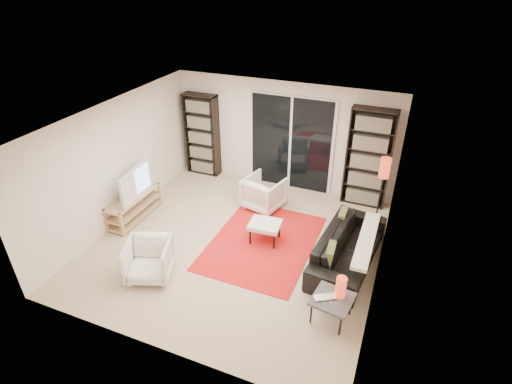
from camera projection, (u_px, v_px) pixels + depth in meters
floor at (237, 243)px, 7.41m from camera, size 5.00×5.00×0.00m
wall_back at (283, 135)px, 8.80m from camera, size 5.00×0.02×2.40m
wall_front at (150, 283)px, 4.80m from camera, size 5.00×0.02×2.40m
wall_left at (117, 163)px, 7.61m from camera, size 0.02×5.00×2.40m
wall_right at (387, 218)px, 5.99m from camera, size 0.02×5.00×2.40m
ceiling at (234, 120)px, 6.19m from camera, size 5.00×5.00×0.02m
sliding_door at (291, 144)px, 8.78m from camera, size 1.92×0.08×2.16m
bookshelf_left at (202, 135)px, 9.41m from camera, size 0.80×0.30×1.95m
bookshelf_right at (368, 159)px, 8.13m from camera, size 0.90×0.30×2.10m
tv_stand at (134, 206)px, 8.04m from camera, size 0.43×1.34×0.50m
tv at (131, 182)px, 7.75m from camera, size 0.29×1.11×0.63m
rug at (263, 242)px, 7.43m from camera, size 1.84×2.47×0.01m
sofa at (348, 248)px, 6.80m from camera, size 1.04×2.20×0.62m
armchair_back at (264, 193)px, 8.34m from camera, size 0.89×0.91×0.69m
armchair_front at (149, 260)px, 6.50m from camera, size 0.91×0.92×0.66m
ottoman at (265, 225)px, 7.31m from camera, size 0.60×0.50×0.40m
side_table at (332, 300)px, 5.69m from camera, size 0.62×0.62×0.40m
laptop at (326, 300)px, 5.63m from camera, size 0.38×0.34×0.02m
table_lamp at (341, 287)px, 5.62m from camera, size 0.15×0.15×0.34m
floor_lamp at (384, 175)px, 7.42m from camera, size 0.22×0.22×1.44m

